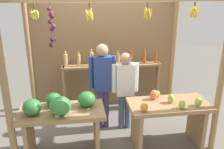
# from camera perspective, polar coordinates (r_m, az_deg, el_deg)

# --- Properties ---
(ground_plane) EXTENTS (12.00, 12.00, 0.00)m
(ground_plane) POSITION_cam_1_polar(r_m,az_deg,el_deg) (4.91, -0.33, -11.57)
(ground_plane) COLOR slate
(ground_plane) RESTS_ON ground
(market_stall) EXTENTS (3.19, 2.02, 2.47)m
(market_stall) POSITION_cam_1_polar(r_m,az_deg,el_deg) (4.77, -1.15, 6.19)
(market_stall) COLOR #99754C
(market_stall) RESTS_ON ground
(fruit_counter_left) EXTENTS (1.29, 0.64, 1.05)m
(fruit_counter_left) POSITION_cam_1_polar(r_m,az_deg,el_deg) (3.91, -11.53, -8.99)
(fruit_counter_left) COLOR #99754C
(fruit_counter_left) RESTS_ON ground
(fruit_counter_right) EXTENTS (1.29, 0.64, 0.94)m
(fruit_counter_right) POSITION_cam_1_polar(r_m,az_deg,el_deg) (4.21, 12.59, -8.77)
(fruit_counter_right) COLOR #99754C
(fruit_counter_right) RESTS_ON ground
(bottle_shelf_unit) EXTENTS (2.04, 0.22, 1.35)m
(bottle_shelf_unit) POSITION_cam_1_polar(r_m,az_deg,el_deg) (5.22, -0.20, 0.31)
(bottle_shelf_unit) COLOR #99754C
(bottle_shelf_unit) RESTS_ON ground
(vendor_man) EXTENTS (0.48, 0.22, 1.61)m
(vendor_man) POSITION_cam_1_polar(r_m,az_deg,el_deg) (4.47, -2.19, -1.08)
(vendor_man) COLOR #4B3D6B
(vendor_man) RESTS_ON ground
(vendor_woman) EXTENTS (0.48, 0.20, 1.46)m
(vendor_woman) POSITION_cam_1_polar(r_m,az_deg,el_deg) (4.47, 2.99, -2.45)
(vendor_woman) COLOR #4B597B
(vendor_woman) RESTS_ON ground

